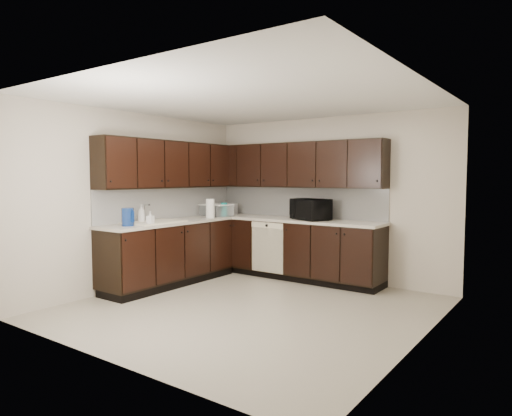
{
  "coord_description": "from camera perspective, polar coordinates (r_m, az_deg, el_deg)",
  "views": [
    {
      "loc": [
        3.22,
        -4.37,
        1.6
      ],
      "look_at": [
        -0.34,
        0.6,
        1.17
      ],
      "focal_mm": 32.0,
      "sensor_mm": 36.0,
      "label": 1
    }
  ],
  "objects": [
    {
      "name": "wall_right",
      "position": [
        4.55,
        19.95,
        -0.61
      ],
      "size": [
        0.02,
        4.0,
        2.5
      ],
      "primitive_type": "cube",
      "color": "beige",
      "rests_on": "floor"
    },
    {
      "name": "paper_towel_roll",
      "position": [
        7.21,
        -5.74,
        -0.05
      ],
      "size": [
        0.17,
        0.17,
        0.3
      ],
      "primitive_type": "cylinder",
      "rotation": [
        0.0,
        0.0,
        -0.33
      ],
      "color": "white",
      "rests_on": "countertop"
    },
    {
      "name": "wall_back",
      "position": [
        7.15,
        8.78,
        1.17
      ],
      "size": [
        4.0,
        0.02,
        2.5
      ],
      "primitive_type": "cube",
      "color": "beige",
      "rests_on": "floor"
    },
    {
      "name": "storage_bin",
      "position": [
        7.55,
        -4.99,
        -0.29
      ],
      "size": [
        0.54,
        0.45,
        0.19
      ],
      "primitive_type": "cube",
      "rotation": [
        0.0,
        0.0,
        -0.21
      ],
      "color": "white",
      "rests_on": "countertop"
    },
    {
      "name": "blue_pitcher",
      "position": [
        6.23,
        -15.74,
        -1.1
      ],
      "size": [
        0.18,
        0.18,
        0.24
      ],
      "primitive_type": "cylinder",
      "rotation": [
        0.0,
        0.0,
        -0.14
      ],
      "color": "navy",
      "rests_on": "countertop"
    },
    {
      "name": "lower_cabinets",
      "position": [
        7.02,
        -2.02,
        -5.7
      ],
      "size": [
        3.0,
        2.8,
        0.9
      ],
      "color": "black",
      "rests_on": "floor"
    },
    {
      "name": "wall_front",
      "position": [
        4.01,
        -17.97,
        -1.15
      ],
      "size": [
        4.0,
        0.02,
        2.5
      ],
      "primitive_type": "cube",
      "color": "beige",
      "rests_on": "floor"
    },
    {
      "name": "teal_tumbler",
      "position": [
        7.45,
        -4.01,
        -0.21
      ],
      "size": [
        0.12,
        0.12,
        0.22
      ],
      "primitive_type": "cylinder",
      "rotation": [
        0.0,
        0.0,
        -0.22
      ],
      "color": "#0C8E8B",
      "rests_on": "countertop"
    },
    {
      "name": "countertop",
      "position": [
        6.95,
        -2.06,
        -1.59
      ],
      "size": [
        3.03,
        2.83,
        0.04
      ],
      "color": "#B8B0A0",
      "rests_on": "lower_cabinets"
    },
    {
      "name": "floor",
      "position": [
        5.66,
        -0.76,
        -12.39
      ],
      "size": [
        4.0,
        4.0,
        0.0
      ],
      "primitive_type": "plane",
      "color": "#A59D89",
      "rests_on": "ground"
    },
    {
      "name": "backsplash",
      "position": [
        7.23,
        -2.35,
        0.69
      ],
      "size": [
        3.0,
        2.8,
        0.48
      ],
      "color": "silver",
      "rests_on": "countertop"
    },
    {
      "name": "upper_cabinets",
      "position": [
        7.06,
        -2.2,
        5.41
      ],
      "size": [
        3.0,
        2.8,
        0.7
      ],
      "color": "black",
      "rests_on": "wall_back"
    },
    {
      "name": "ceiling",
      "position": [
        5.5,
        -0.79,
        13.45
      ],
      "size": [
        4.0,
        4.0,
        0.0
      ],
      "primitive_type": "plane",
      "rotation": [
        3.14,
        0.0,
        0.0
      ],
      "color": "white",
      "rests_on": "wall_back"
    },
    {
      "name": "toaster_oven",
      "position": [
        7.86,
        -3.71,
        -0.06
      ],
      "size": [
        0.37,
        0.3,
        0.2
      ],
      "primitive_type": "cube",
      "rotation": [
        0.0,
        0.0,
        -0.23
      ],
      "color": "#B4B4B6",
      "rests_on": "countertop"
    },
    {
      "name": "microwave",
      "position": [
        6.9,
        6.78,
        -0.18
      ],
      "size": [
        0.67,
        0.57,
        0.31
      ],
      "primitive_type": "imported",
      "rotation": [
        0.0,
        0.0,
        -0.37
      ],
      "color": "black",
      "rests_on": "countertop"
    },
    {
      "name": "dishwasher",
      "position": [
        7.06,
        1.45,
        -4.55
      ],
      "size": [
        0.58,
        0.04,
        0.78
      ],
      "color": "beige",
      "rests_on": "lower_cabinets"
    },
    {
      "name": "sink",
      "position": [
        6.6,
        -12.68,
        -2.32
      ],
      "size": [
        0.54,
        0.82,
        0.42
      ],
      "color": "beige",
      "rests_on": "countertop"
    },
    {
      "name": "soap_bottle_a",
      "position": [
        6.32,
        -13.07,
        -1.23
      ],
      "size": [
        0.1,
        0.1,
        0.18
      ],
      "primitive_type": "imported",
      "rotation": [
        0.0,
        0.0,
        0.26
      ],
      "color": "gray",
      "rests_on": "countertop"
    },
    {
      "name": "wall_left",
      "position": [
        6.82,
        -14.44,
        0.96
      ],
      "size": [
        0.02,
        4.0,
        2.5
      ],
      "primitive_type": "cube",
      "color": "beige",
      "rests_on": "floor"
    },
    {
      "name": "soap_bottle_b",
      "position": [
        6.64,
        -14.13,
        -0.68
      ],
      "size": [
        0.12,
        0.12,
        0.26
      ],
      "primitive_type": "imported",
      "rotation": [
        0.0,
        0.0,
        0.26
      ],
      "color": "gray",
      "rests_on": "countertop"
    }
  ]
}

